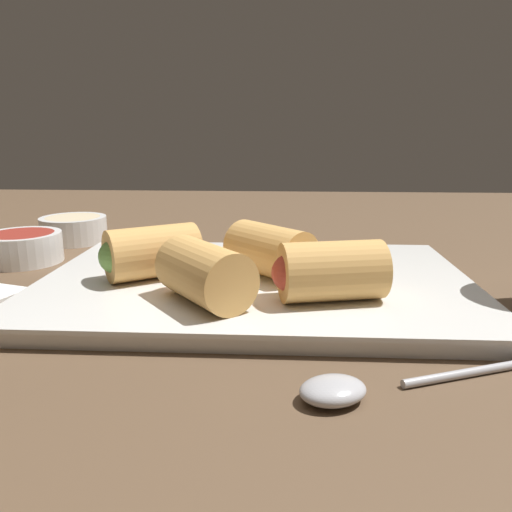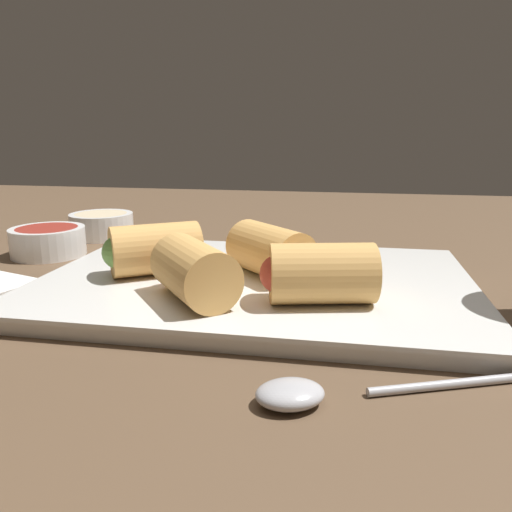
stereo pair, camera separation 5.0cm
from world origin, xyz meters
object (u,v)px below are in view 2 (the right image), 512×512
(serving_plate, at_px, (256,284))
(dipping_bowl_near, at_px, (48,240))
(dipping_bowl_far, at_px, (102,224))
(spoon, at_px, (318,392))

(serving_plate, bearing_deg, dipping_bowl_near, 160.56)
(serving_plate, distance_m, dipping_bowl_near, 0.26)
(serving_plate, xyz_separation_m, dipping_bowl_near, (-0.25, 0.09, 0.01))
(dipping_bowl_near, bearing_deg, dipping_bowl_far, 82.46)
(dipping_bowl_far, bearing_deg, dipping_bowl_near, -97.54)
(dipping_bowl_far, height_order, spoon, dipping_bowl_far)
(dipping_bowl_near, xyz_separation_m, dipping_bowl_far, (0.01, 0.10, 0.00))
(dipping_bowl_far, xyz_separation_m, spoon, (0.30, -0.35, -0.01))
(spoon, bearing_deg, serving_plate, 110.52)
(serving_plate, distance_m, spoon, 0.18)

